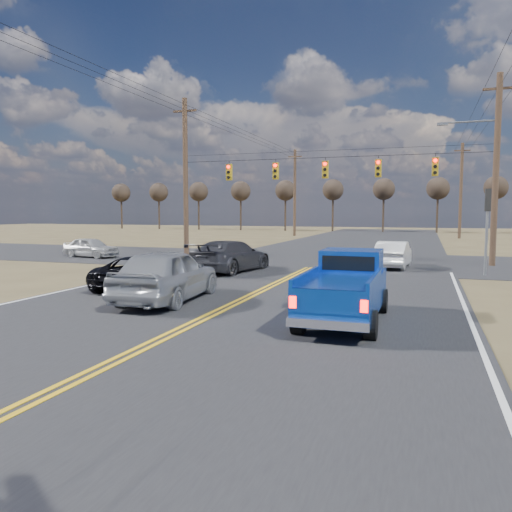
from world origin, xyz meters
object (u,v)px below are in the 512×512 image
(white_car_queue, at_px, (393,254))
(pickup_truck, at_px, (346,288))
(cross_car_west, at_px, (91,247))
(silver_suv, at_px, (167,275))
(black_suv, at_px, (144,272))
(dgrey_car_queue, at_px, (231,256))

(white_car_queue, bearing_deg, pickup_truck, 91.74)
(white_car_queue, bearing_deg, cross_car_west, 4.41)
(silver_suv, bearing_deg, black_suv, -48.53)
(black_suv, distance_m, cross_car_west, 13.98)
(white_car_queue, bearing_deg, black_suv, 53.81)
(pickup_truck, height_order, cross_car_west, pickup_truck)
(pickup_truck, height_order, silver_suv, pickup_truck)
(black_suv, distance_m, dgrey_car_queue, 6.04)
(black_suv, relative_size, cross_car_west, 1.20)
(cross_car_west, bearing_deg, black_suv, -126.27)
(silver_suv, relative_size, cross_car_west, 1.37)
(silver_suv, height_order, dgrey_car_queue, silver_suv)
(dgrey_car_queue, height_order, cross_car_west, dgrey_car_queue)
(pickup_truck, bearing_deg, silver_suv, 169.01)
(silver_suv, bearing_deg, white_car_queue, -122.07)
(silver_suv, relative_size, dgrey_car_queue, 0.97)
(white_car_queue, bearing_deg, silver_suv, 66.12)
(silver_suv, height_order, black_suv, silver_suv)
(black_suv, height_order, dgrey_car_queue, dgrey_car_queue)
(white_car_queue, height_order, cross_car_west, white_car_queue)
(silver_suv, bearing_deg, cross_car_west, -49.60)
(silver_suv, bearing_deg, pickup_truck, 164.43)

